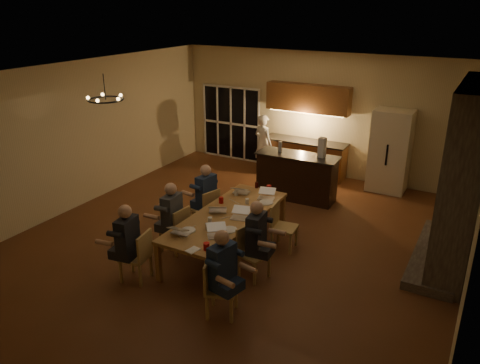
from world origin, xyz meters
name	(u,v)px	position (x,y,z in m)	size (l,w,h in m)	color
floor	(236,242)	(0.00, 0.00, 0.00)	(9.00, 9.00, 0.00)	brown
back_wall	(322,115)	(0.00, 4.52, 1.60)	(8.00, 0.04, 3.20)	beige
left_wall	(78,135)	(-4.02, 0.00, 1.60)	(0.04, 9.00, 3.20)	beige
ceiling	(236,74)	(0.00, 0.00, 3.22)	(8.00, 9.00, 0.04)	white
french_doors	(231,123)	(-2.70, 4.47, 1.05)	(1.86, 0.08, 2.10)	black
fireplace	(464,179)	(3.70, 1.20, 1.60)	(0.58, 2.50, 3.20)	#625B4D
kitchenette	(306,131)	(-0.30, 4.20, 1.20)	(2.24, 0.68, 2.40)	brown
refrigerator	(390,151)	(1.90, 4.15, 1.00)	(0.90, 0.68, 2.00)	beige
dining_table	(227,233)	(0.02, -0.39, 0.38)	(1.10, 2.93, 0.75)	#9E6C3F
bar_island	(297,177)	(0.16, 2.57, 0.54)	(1.90, 0.68, 1.08)	black
chair_left_near	(135,256)	(-0.83, -1.94, 0.45)	(0.44, 0.44, 0.89)	tan
chair_left_mid	(174,229)	(-0.84, -0.84, 0.45)	(0.44, 0.44, 0.89)	tan
chair_left_far	(205,209)	(-0.82, 0.18, 0.45)	(0.44, 0.44, 0.89)	tan
chair_right_near	(222,288)	(0.91, -2.04, 0.45)	(0.44, 0.44, 0.89)	tan
chair_right_mid	(254,253)	(0.86, -0.91, 0.45)	(0.44, 0.44, 0.89)	tan
chair_right_far	(285,227)	(0.90, 0.23, 0.45)	(0.44, 0.44, 0.89)	tan
person_left_near	(128,244)	(-0.88, -2.02, 0.69)	(0.60, 0.60, 1.38)	#20222A
person_right_near	(222,273)	(0.91, -2.02, 0.69)	(0.60, 0.60, 1.38)	navy
person_left_mid	(172,219)	(-0.83, -0.90, 0.69)	(0.60, 0.60, 1.38)	#3E4249
person_right_mid	(256,240)	(0.87, -0.87, 0.69)	(0.60, 0.60, 1.38)	#20222A
person_left_far	(206,197)	(-0.82, 0.23, 0.69)	(0.60, 0.60, 1.38)	navy
standing_person	(263,144)	(-1.34, 3.81, 0.80)	(0.58, 0.38, 1.59)	white
chandelier	(106,100)	(-2.08, -0.98, 2.75)	(0.63, 0.63, 0.03)	black
laptop_a	(181,227)	(-0.28, -1.36, 0.86)	(0.32, 0.28, 0.23)	silver
laptop_b	(217,230)	(0.31, -1.18, 0.86)	(0.32, 0.28, 0.23)	silver
laptop_c	(218,205)	(-0.21, -0.32, 0.86)	(0.32, 0.28, 0.23)	silver
laptop_d	(240,213)	(0.30, -0.41, 0.86)	(0.32, 0.28, 0.23)	silver
laptop_e	(241,187)	(-0.26, 0.66, 0.86)	(0.32, 0.28, 0.23)	silver
laptop_f	(266,193)	(0.32, 0.62, 0.86)	(0.32, 0.28, 0.23)	silver
mug_front	(210,220)	(-0.08, -0.81, 0.80)	(0.08, 0.08, 0.10)	white
mug_mid	(247,201)	(0.10, 0.23, 0.80)	(0.07, 0.07, 0.10)	white
mug_back	(236,193)	(-0.28, 0.48, 0.80)	(0.07, 0.07, 0.10)	white
redcup_near	(206,246)	(0.40, -1.65, 0.81)	(0.10, 0.10, 0.12)	#AD0C0B
redcup_mid	(221,200)	(-0.34, 0.01, 0.81)	(0.09, 0.09, 0.12)	#AD0C0B
redcup_far	(269,188)	(0.19, 1.01, 0.81)	(0.10, 0.10, 0.12)	#AD0C0B
can_silver	(207,227)	(0.03, -1.06, 0.81)	(0.06, 0.06, 0.12)	#B2B2B7
can_cola	(257,185)	(-0.11, 1.04, 0.81)	(0.07, 0.07, 0.12)	#3F0F0C
can_right	(254,212)	(0.45, -0.15, 0.81)	(0.06, 0.06, 0.12)	#B2B2B7
plate_near	(230,230)	(0.37, -0.89, 0.76)	(0.26, 0.26, 0.02)	white
plate_left	(188,230)	(-0.23, -1.25, 0.76)	(0.25, 0.25, 0.02)	white
plate_far	(266,202)	(0.41, 0.44, 0.76)	(0.27, 0.27, 0.02)	white
notepad	(193,250)	(0.22, -1.76, 0.76)	(0.15, 0.21, 0.01)	white
bar_bottle	(280,147)	(-0.30, 2.59, 1.20)	(0.09, 0.09, 0.24)	#99999E
bar_blender	(322,148)	(0.70, 2.67, 1.31)	(0.14, 0.14, 0.45)	silver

